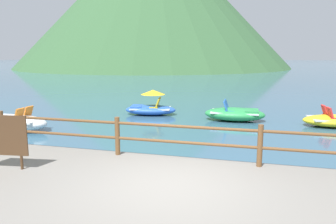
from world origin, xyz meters
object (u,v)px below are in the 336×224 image
Objects in this scene: pedal_boat_0 at (235,114)px; pedal_boat_1 at (16,122)px; pedal_boat_2 at (151,107)px; sign_board at (2,136)px.

pedal_boat_1 is at bearing -153.17° from pedal_boat_0.
pedal_boat_1 is at bearing -131.80° from pedal_boat_2.
sign_board is at bearing -52.99° from pedal_boat_1.
sign_board reaches higher than pedal_boat_2.
sign_board is 0.46× the size of pedal_boat_0.
sign_board is 5.82m from pedal_boat_1.
pedal_boat_2 is (0.47, 9.01, -0.75)m from sign_board.
pedal_boat_2 is at bearing 48.20° from pedal_boat_1.
sign_board reaches higher than pedal_boat_1.
pedal_boat_2 is at bearing 174.05° from pedal_boat_0.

